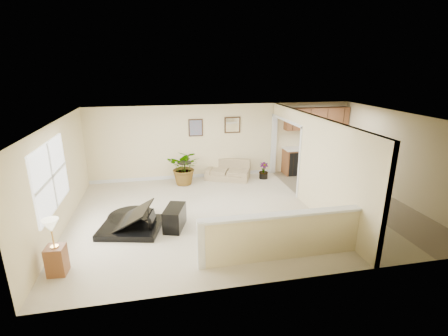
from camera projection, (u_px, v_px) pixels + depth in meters
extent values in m
plane|color=beige|center=(246.00, 211.00, 8.69)|extent=(9.00, 9.00, 0.00)
cube|color=beige|center=(224.00, 141.00, 11.12)|extent=(9.00, 0.04, 2.50)
cube|color=beige|center=(293.00, 218.00, 5.51)|extent=(9.00, 0.04, 2.50)
cube|color=beige|center=(58.00, 178.00, 7.46)|extent=(0.04, 6.00, 2.50)
cube|color=beige|center=(400.00, 157.00, 9.17)|extent=(0.04, 6.00, 2.50)
cube|color=silver|center=(248.00, 118.00, 7.94)|extent=(9.00, 6.00, 0.04)
cube|color=tan|center=(352.00, 201.00, 9.29)|extent=(2.70, 6.00, 0.01)
cube|color=beige|center=(335.00, 177.00, 7.53)|extent=(0.12, 3.60, 2.50)
cube|color=beige|center=(288.00, 114.00, 10.00)|extent=(0.12, 2.35, 0.40)
cube|color=beige|center=(284.00, 237.00, 6.43)|extent=(3.30, 0.12, 0.95)
cube|color=silver|center=(285.00, 214.00, 6.28)|extent=(3.40, 0.22, 0.05)
cube|color=silver|center=(201.00, 244.00, 6.11)|extent=(0.14, 0.14, 1.00)
cube|color=white|center=(51.00, 177.00, 6.94)|extent=(0.05, 2.15, 1.45)
cube|color=#382414|center=(196.00, 128.00, 10.76)|extent=(0.48, 0.03, 0.58)
cube|color=#81526B|center=(196.00, 128.00, 10.75)|extent=(0.40, 0.01, 0.50)
cube|color=#382414|center=(232.00, 125.00, 10.99)|extent=(0.55, 0.03, 0.55)
cube|color=silver|center=(232.00, 125.00, 10.97)|extent=(0.46, 0.01, 0.46)
cube|color=brown|center=(315.00, 160.00, 11.70)|extent=(2.30, 0.60, 0.90)
cube|color=silver|center=(316.00, 148.00, 11.56)|extent=(2.36, 0.65, 0.04)
cube|color=black|center=(294.00, 162.00, 11.55)|extent=(0.60, 0.60, 0.84)
cube|color=brown|center=(317.00, 118.00, 11.36)|extent=(2.30, 0.35, 0.75)
cube|color=black|center=(129.00, 202.00, 7.47)|extent=(1.58, 1.44, 0.28)
cylinder|color=black|center=(124.00, 194.00, 7.93)|extent=(1.16, 1.16, 0.28)
cube|color=silver|center=(164.00, 201.00, 7.64)|extent=(0.41, 0.96, 0.02)
cube|color=black|center=(124.00, 191.00, 7.47)|extent=(1.28, 1.29, 0.63)
cube|color=black|center=(175.00, 218.00, 7.72)|extent=(0.61, 0.87, 0.52)
cube|color=tan|center=(228.00, 173.00, 11.12)|extent=(1.66, 1.33, 0.41)
cube|color=tan|center=(226.00, 159.00, 11.29)|extent=(1.40, 0.76, 0.42)
cube|color=tan|center=(209.00, 166.00, 10.92)|extent=(0.49, 0.82, 0.15)
cube|color=tan|center=(246.00, 164.00, 11.16)|extent=(0.49, 0.82, 0.15)
cylinder|color=black|center=(185.00, 181.00, 10.87)|extent=(0.34, 0.34, 0.03)
cylinder|color=black|center=(185.00, 172.00, 10.77)|extent=(0.03, 0.03, 0.66)
cylinder|color=black|center=(184.00, 163.00, 10.67)|extent=(0.47, 0.47, 0.03)
cylinder|color=black|center=(186.00, 181.00, 10.63)|extent=(0.34, 0.34, 0.23)
imported|color=#245319|center=(185.00, 167.00, 10.49)|extent=(1.32, 1.24, 1.17)
cylinder|color=black|center=(263.00, 175.00, 11.17)|extent=(0.29, 0.29, 0.21)
imported|color=#245319|center=(264.00, 171.00, 11.11)|extent=(0.33, 0.33, 0.57)
cube|color=brown|center=(57.00, 260.00, 6.00)|extent=(0.35, 0.35, 0.56)
cylinder|color=gold|center=(54.00, 246.00, 5.91)|extent=(0.15, 0.15, 0.02)
cylinder|color=gold|center=(53.00, 237.00, 5.85)|extent=(0.03, 0.03, 0.37)
cone|color=#EEE9C3|center=(51.00, 226.00, 5.78)|extent=(0.30, 0.30, 0.24)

